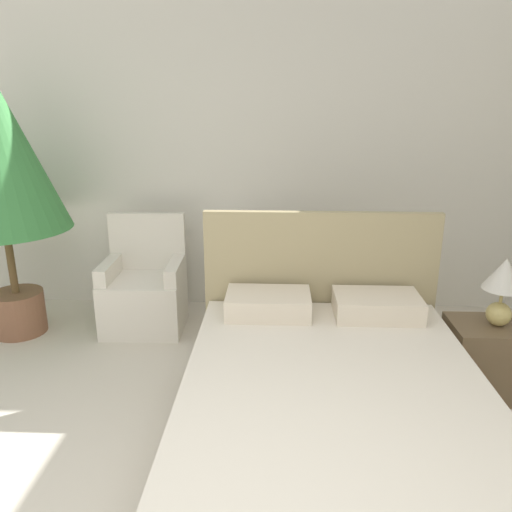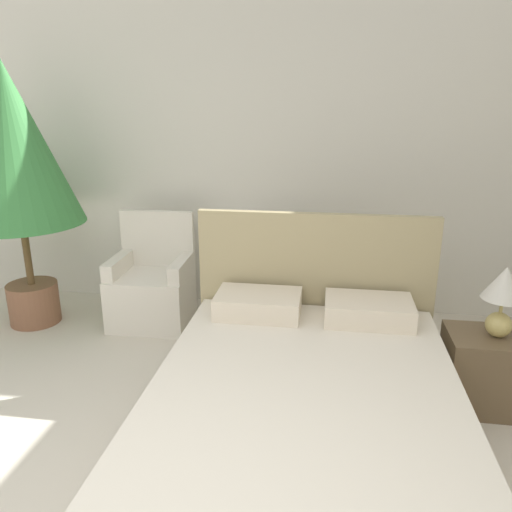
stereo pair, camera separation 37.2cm
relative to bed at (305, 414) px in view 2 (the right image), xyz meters
name	(u,v)px [view 2 (the right image)]	position (x,y,z in m)	size (l,w,h in m)	color
wall_back	(255,150)	(-0.60, 2.21, 1.15)	(10.00, 0.06, 2.90)	silver
bed	(305,414)	(0.00, 0.00, 0.00)	(1.56, 2.00, 1.18)	brown
armchair_near_window_left	(152,291)	(-1.41, 1.61, -0.01)	(0.67, 0.59, 0.95)	silver
armchair_near_window_right	(270,297)	(-0.39, 1.61, -0.01)	(0.66, 0.58, 0.95)	silver
potted_palm	(12,152)	(-2.44, 1.46, 1.18)	(1.03, 1.03, 2.19)	brown
nightstand	(487,371)	(1.10, 0.71, -0.06)	(0.51, 0.40, 0.49)	brown
table_lamp	(504,292)	(1.12, 0.70, 0.47)	(0.25, 0.25, 0.45)	tan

